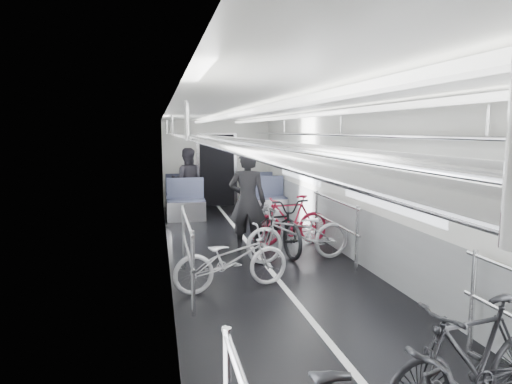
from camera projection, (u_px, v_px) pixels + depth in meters
car_shell at (256, 189)px, 7.78m from camera, size 3.02×14.01×2.41m
bike_left_far at (232, 259)px, 6.08m from camera, size 1.67×0.83×0.84m
bike_right_near at (473, 360)px, 3.32m from camera, size 1.59×0.66×0.92m
bike_right_mid at (299, 233)px, 7.38m from camera, size 1.84×0.81×0.94m
bike_right_far at (290, 220)px, 8.47m from camera, size 1.58×0.62×0.93m
bike_aisle at (277, 224)px, 8.02m from camera, size 0.98×1.96×0.98m
person_standing at (247, 201)px, 7.95m from camera, size 0.76×0.62×1.79m
person_seated at (187, 181)px, 11.66m from camera, size 0.87×0.71×1.68m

